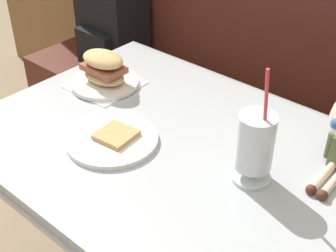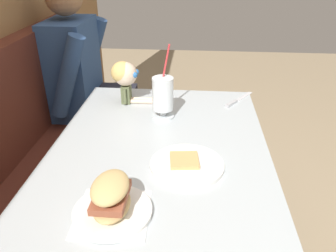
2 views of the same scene
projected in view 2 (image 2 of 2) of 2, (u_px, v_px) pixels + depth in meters
name	position (u px, v px, depth m)	size (l,w,h in m)	color
booth_bench	(21.00, 218.00, 1.48)	(2.60, 0.48, 1.00)	#512319
diner_table	(160.00, 187.00, 1.34)	(1.11, 0.81, 0.74)	#B2BCC1
toast_plate	(187.00, 164.00, 1.12)	(0.25, 0.25, 0.03)	white
milkshake_glass	(163.00, 96.00, 1.40)	(0.10, 0.10, 0.31)	silver
sandwich_plate	(112.00, 201.00, 0.90)	(0.22, 0.22, 0.12)	white
butter_knife	(235.00, 101.00, 1.58)	(0.20, 0.15, 0.01)	silver
seated_doll	(125.00, 76.00, 1.53)	(0.11, 0.22, 0.20)	#5B6642
diner_patron	(80.00, 68.00, 2.02)	(0.55, 0.48, 0.81)	#2D4C7F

